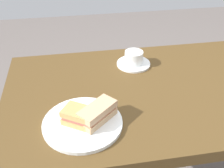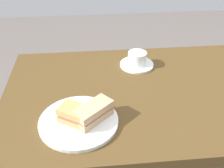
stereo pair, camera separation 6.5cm
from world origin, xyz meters
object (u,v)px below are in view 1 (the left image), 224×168
sandwich_plate (83,123)px  sandwich_front (80,116)px  coffee_cup (134,57)px  sandwich_back (97,113)px  coffee_saucer (133,64)px  dining_table (165,104)px  spoon (135,55)px

sandwich_plate → sandwich_front: (-0.01, -0.00, 0.03)m
sandwich_front → coffee_cup: 0.47m
sandwich_back → coffee_cup: bearing=59.6°
sandwich_back → sandwich_front: bearing=-177.6°
sandwich_front → coffee_saucer: size_ratio=0.84×
dining_table → spoon: spoon is taller
spoon → dining_table: bearing=-75.3°
dining_table → coffee_saucer: size_ratio=8.58×
sandwich_plate → coffee_saucer: sandwich_plate is taller
coffee_saucer → spoon: size_ratio=1.64×
dining_table → sandwich_plate: bearing=-154.8°
dining_table → coffee_cup: (-0.10, 0.20, 0.14)m
sandwich_plate → coffee_cup: size_ratio=2.74×
coffee_saucer → spoon: bearing=69.5°
sandwich_plate → coffee_cup: bearing=53.9°
coffee_saucer → coffee_cup: size_ratio=1.56×
dining_table → spoon: (-0.07, 0.27, 0.11)m
sandwich_plate → coffee_cup: (0.27, 0.37, 0.03)m
coffee_saucer → spoon: 0.08m
dining_table → sandwich_plate: 0.42m
sandwich_front → spoon: sandwich_front is taller
sandwich_back → coffee_saucer: size_ratio=0.95×
sandwich_front → sandwich_back: sandwich_back is taller
sandwich_front → sandwich_back: 0.06m
dining_table → sandwich_front: size_ratio=10.25×
coffee_cup → dining_table: bearing=-64.0°
sandwich_plate → sandwich_front: size_ratio=2.11×
dining_table → sandwich_plate: sandwich_plate is taller
dining_table → spoon: size_ratio=14.10×
sandwich_back → spoon: 0.51m
sandwich_plate → spoon: (0.30, 0.45, 0.01)m
coffee_cup → spoon: 0.08m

